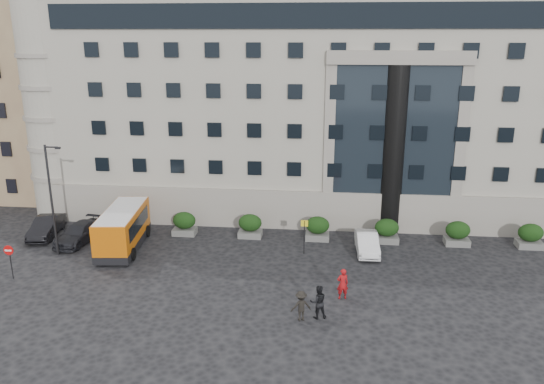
{
  "coord_description": "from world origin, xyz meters",
  "views": [
    {
      "loc": [
        6.8,
        -30.27,
        15.19
      ],
      "look_at": [
        3.34,
        3.49,
        5.0
      ],
      "focal_mm": 35.0,
      "sensor_mm": 36.0,
      "label": 1
    }
  ],
  "objects_px": {
    "hedge_f": "(530,236)",
    "no_entry_sign": "(9,255)",
    "parked_car_b": "(47,227)",
    "bus_stop_sign": "(304,231)",
    "hedge_a": "(184,223)",
    "hedge_c": "(318,228)",
    "hedge_e": "(458,233)",
    "pedestrian_c": "(301,306)",
    "parked_car_c": "(80,233)",
    "hedge_b": "(250,226)",
    "street_lamp": "(52,196)",
    "pedestrian_b": "(318,302)",
    "minibus": "(123,227)",
    "white_taxi": "(367,243)",
    "pedestrian_a": "(343,284)",
    "hedge_d": "(387,231)",
    "parked_car_d": "(71,194)",
    "red_truck": "(118,188)"
  },
  "relations": [
    {
      "from": "hedge_f",
      "to": "no_entry_sign",
      "type": "bearing_deg",
      "value": -165.83
    },
    {
      "from": "parked_car_b",
      "to": "bus_stop_sign",
      "type": "bearing_deg",
      "value": -12.09
    },
    {
      "from": "hedge_a",
      "to": "hedge_c",
      "type": "height_order",
      "value": "same"
    },
    {
      "from": "hedge_e",
      "to": "pedestrian_c",
      "type": "height_order",
      "value": "hedge_e"
    },
    {
      "from": "hedge_e",
      "to": "no_entry_sign",
      "type": "relative_size",
      "value": 0.79
    },
    {
      "from": "hedge_f",
      "to": "parked_car_c",
      "type": "height_order",
      "value": "hedge_f"
    },
    {
      "from": "hedge_b",
      "to": "street_lamp",
      "type": "relative_size",
      "value": 0.23
    },
    {
      "from": "pedestrian_b",
      "to": "minibus",
      "type": "bearing_deg",
      "value": -44.86
    },
    {
      "from": "minibus",
      "to": "parked_car_c",
      "type": "bearing_deg",
      "value": 162.16
    },
    {
      "from": "bus_stop_sign",
      "to": "parked_car_b",
      "type": "bearing_deg",
      "value": 176.05
    },
    {
      "from": "parked_car_c",
      "to": "pedestrian_b",
      "type": "height_order",
      "value": "pedestrian_b"
    },
    {
      "from": "white_taxi",
      "to": "street_lamp",
      "type": "bearing_deg",
      "value": -175.0
    },
    {
      "from": "bus_stop_sign",
      "to": "pedestrian_a",
      "type": "relative_size",
      "value": 1.31
    },
    {
      "from": "pedestrian_a",
      "to": "parked_car_b",
      "type": "bearing_deg",
      "value": -33.68
    },
    {
      "from": "hedge_c",
      "to": "hedge_d",
      "type": "height_order",
      "value": "same"
    },
    {
      "from": "hedge_a",
      "to": "parked_car_c",
      "type": "bearing_deg",
      "value": -162.93
    },
    {
      "from": "street_lamp",
      "to": "white_taxi",
      "type": "xyz_separation_m",
      "value": [
        21.94,
        2.7,
        -3.66
      ]
    },
    {
      "from": "hedge_b",
      "to": "parked_car_c",
      "type": "xyz_separation_m",
      "value": [
        -12.7,
        -2.3,
        -0.22
      ]
    },
    {
      "from": "hedge_d",
      "to": "pedestrian_b",
      "type": "xyz_separation_m",
      "value": [
        -4.93,
        -11.7,
        0.04
      ]
    },
    {
      "from": "bus_stop_sign",
      "to": "pedestrian_a",
      "type": "height_order",
      "value": "bus_stop_sign"
    },
    {
      "from": "parked_car_d",
      "to": "pedestrian_b",
      "type": "distance_m",
      "value": 30.59
    },
    {
      "from": "parked_car_c",
      "to": "white_taxi",
      "type": "relative_size",
      "value": 1.14
    },
    {
      "from": "red_truck",
      "to": "no_entry_sign",
      "type": "bearing_deg",
      "value": -88.91
    },
    {
      "from": "hedge_c",
      "to": "pedestrian_b",
      "type": "bearing_deg",
      "value": -88.69
    },
    {
      "from": "minibus",
      "to": "hedge_e",
      "type": "bearing_deg",
      "value": 1.43
    },
    {
      "from": "red_truck",
      "to": "pedestrian_b",
      "type": "distance_m",
      "value": 26.32
    },
    {
      "from": "hedge_b",
      "to": "parked_car_b",
      "type": "bearing_deg",
      "value": -174.89
    },
    {
      "from": "hedge_c",
      "to": "pedestrian_b",
      "type": "xyz_separation_m",
      "value": [
        0.27,
        -11.7,
        0.04
      ]
    },
    {
      "from": "parked_car_c",
      "to": "pedestrian_c",
      "type": "bearing_deg",
      "value": -19.99
    },
    {
      "from": "hedge_c",
      "to": "parked_car_b",
      "type": "xyz_separation_m",
      "value": [
        -21.0,
        -1.41,
        -0.16
      ]
    },
    {
      "from": "no_entry_sign",
      "to": "pedestrian_c",
      "type": "xyz_separation_m",
      "value": [
        18.74,
        -3.23,
        -0.78
      ]
    },
    {
      "from": "no_entry_sign",
      "to": "hedge_d",
      "type": "bearing_deg",
      "value": 19.76
    },
    {
      "from": "street_lamp",
      "to": "red_truck",
      "type": "bearing_deg",
      "value": 90.42
    },
    {
      "from": "pedestrian_c",
      "to": "hedge_d",
      "type": "bearing_deg",
      "value": -135.15
    },
    {
      "from": "parked_car_b",
      "to": "parked_car_d",
      "type": "bearing_deg",
      "value": 96.66
    },
    {
      "from": "hedge_c",
      "to": "pedestrian_c",
      "type": "bearing_deg",
      "value": -93.15
    },
    {
      "from": "minibus",
      "to": "white_taxi",
      "type": "distance_m",
      "value": 17.79
    },
    {
      "from": "hedge_f",
      "to": "parked_car_b",
      "type": "distance_m",
      "value": 36.62
    },
    {
      "from": "hedge_a",
      "to": "pedestrian_c",
      "type": "height_order",
      "value": "hedge_a"
    },
    {
      "from": "hedge_d",
      "to": "minibus",
      "type": "bearing_deg",
      "value": -170.87
    },
    {
      "from": "minibus",
      "to": "white_taxi",
      "type": "xyz_separation_m",
      "value": [
        17.74,
        1.01,
        -0.9
      ]
    },
    {
      "from": "hedge_b",
      "to": "hedge_f",
      "type": "xyz_separation_m",
      "value": [
        20.8,
        0.0,
        0.0
      ]
    },
    {
      "from": "hedge_a",
      "to": "pedestrian_b",
      "type": "height_order",
      "value": "pedestrian_b"
    },
    {
      "from": "hedge_c",
      "to": "parked_car_c",
      "type": "xyz_separation_m",
      "value": [
        -17.9,
        -2.3,
        -0.22
      ]
    },
    {
      "from": "hedge_b",
      "to": "hedge_e",
      "type": "bearing_deg",
      "value": 0.0
    },
    {
      "from": "parked_car_b",
      "to": "white_taxi",
      "type": "xyz_separation_m",
      "value": [
        24.6,
        -0.69,
        -0.06
      ]
    },
    {
      "from": "hedge_d",
      "to": "no_entry_sign",
      "type": "distance_m",
      "value": 26.15
    },
    {
      "from": "white_taxi",
      "to": "hedge_a",
      "type": "bearing_deg",
      "value": 169.45
    },
    {
      "from": "hedge_c",
      "to": "red_truck",
      "type": "bearing_deg",
      "value": 159.66
    },
    {
      "from": "pedestrian_b",
      "to": "hedge_c",
      "type": "bearing_deg",
      "value": -102.74
    }
  ]
}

